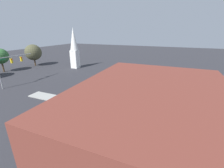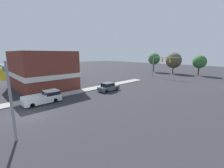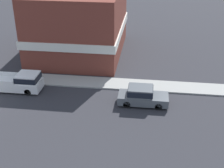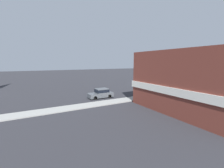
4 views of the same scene
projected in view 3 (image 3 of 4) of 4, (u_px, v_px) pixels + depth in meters
The scene contains 3 objects.
car_lead at pixel (142, 95), 27.87m from camera, with size 1.91×4.47×1.68m.
pickup_truck_parked at pixel (19, 82), 30.22m from camera, with size 2.04×5.30×1.80m.
corner_brick_building at pixel (80, 22), 38.13m from camera, with size 13.98×10.55×7.86m.
Camera 3 is at (22.32, 15.78, 14.48)m, focal length 50.00 mm.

